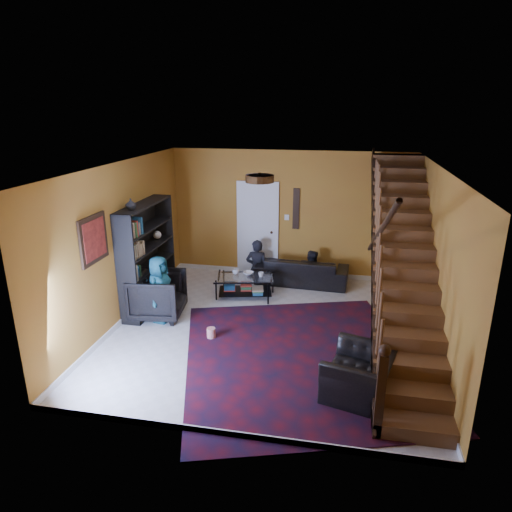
{
  "coord_description": "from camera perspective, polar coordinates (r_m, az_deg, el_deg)",
  "views": [
    {
      "loc": [
        1.16,
        -7.0,
        3.72
      ],
      "look_at": [
        -0.29,
        0.4,
        1.2
      ],
      "focal_mm": 32.0,
      "sensor_mm": 36.0,
      "label": 1
    }
  ],
  "objects": [
    {
      "name": "person_adult_a",
      "position": [
        10.14,
        0.12,
        -1.66
      ],
      "size": [
        0.51,
        0.34,
        1.36
      ],
      "primitive_type": "imported",
      "rotation": [
        0.0,
        0.0,
        3.18
      ],
      "color": "black",
      "rests_on": "sofa"
    },
    {
      "name": "vase",
      "position": [
        8.1,
        -15.39,
        6.26
      ],
      "size": [
        0.18,
        0.18,
        0.19
      ],
      "primitive_type": "imported",
      "color": "#999999",
      "rests_on": "bookshelf"
    },
    {
      "name": "sofa",
      "position": [
        9.94,
        5.73,
        -1.81
      ],
      "size": [
        2.02,
        0.89,
        0.58
      ],
      "primitive_type": "imported",
      "rotation": [
        0.0,
        0.0,
        3.08
      ],
      "color": "black",
      "rests_on": "floor"
    },
    {
      "name": "rug",
      "position": [
        7.2,
        5.6,
        -12.6
      ],
      "size": [
        4.47,
        4.79,
        0.02
      ],
      "primitive_type": "cube",
      "rotation": [
        0.0,
        0.0,
        0.3
      ],
      "color": "#460C16",
      "rests_on": "floor"
    },
    {
      "name": "door",
      "position": [
        10.26,
        0.22,
        3.25
      ],
      "size": [
        0.82,
        0.05,
        2.05
      ],
      "primitive_type": "cube",
      "color": "silver",
      "rests_on": "floor"
    },
    {
      "name": "floor",
      "position": [
        8.01,
        1.48,
        -9.2
      ],
      "size": [
        5.5,
        5.5,
        0.0
      ],
      "primitive_type": "plane",
      "color": "beige",
      "rests_on": "ground"
    },
    {
      "name": "bowl",
      "position": [
        9.28,
        -0.98,
        -2.15
      ],
      "size": [
        0.24,
        0.24,
        0.05
      ],
      "primitive_type": "imported",
      "rotation": [
        0.0,
        0.0,
        -0.23
      ],
      "color": "#999999",
      "rests_on": "coffee_table"
    },
    {
      "name": "coffee_table",
      "position": [
        9.23,
        -1.38,
        -3.65
      ],
      "size": [
        1.22,
        0.88,
        0.42
      ],
      "rotation": [
        0.0,
        0.0,
        0.22
      ],
      "color": "black",
      "rests_on": "floor"
    },
    {
      "name": "person_child",
      "position": [
        8.26,
        -11.97,
        -4.06
      ],
      "size": [
        0.5,
        0.66,
        1.21
      ],
      "primitive_type": "imported",
      "rotation": [
        0.0,
        0.0,
        1.36
      ],
      "color": "#195460",
      "rests_on": "armchair_left"
    },
    {
      "name": "wall_hanging",
      "position": [
        10.02,
        5.04,
        5.9
      ],
      "size": [
        0.14,
        0.03,
        0.9
      ],
      "primitive_type": "cube",
      "color": "black",
      "rests_on": "room"
    },
    {
      "name": "cup_a",
      "position": [
        9.3,
        -2.55,
        -1.97
      ],
      "size": [
        0.15,
        0.15,
        0.1
      ],
      "primitive_type": "imported",
      "rotation": [
        0.0,
        0.0,
        0.21
      ],
      "color": "#999999",
      "rests_on": "coffee_table"
    },
    {
      "name": "armchair_right",
      "position": [
        6.39,
        12.77,
        -14.23
      ],
      "size": [
        1.06,
        1.15,
        0.62
      ],
      "primitive_type": "imported",
      "rotation": [
        0.0,
        0.0,
        -1.84
      ],
      "color": "black",
      "rests_on": "floor"
    },
    {
      "name": "room",
      "position": [
        9.43,
        -5.17,
        -4.49
      ],
      "size": [
        5.5,
        5.5,
        5.5
      ],
      "color": "#A66325",
      "rests_on": "ground"
    },
    {
      "name": "person_adult_b",
      "position": [
        10.02,
        6.83,
        -2.55
      ],
      "size": [
        0.58,
        0.45,
        1.19
      ],
      "primitive_type": "imported",
      "rotation": [
        0.0,
        0.0,
        3.13
      ],
      "color": "black",
      "rests_on": "sofa"
    },
    {
      "name": "bookshelf",
      "position": [
        8.83,
        -13.37,
        -0.22
      ],
      "size": [
        0.35,
        1.8,
        2.0
      ],
      "color": "black",
      "rests_on": "floor"
    },
    {
      "name": "armchair_left",
      "position": [
        8.49,
        -12.14,
        -4.83
      ],
      "size": [
        1.01,
        0.99,
        0.83
      ],
      "primitive_type": "imported",
      "rotation": [
        0.0,
        0.0,
        1.69
      ],
      "color": "black",
      "rests_on": "floor"
    },
    {
      "name": "framed_picture",
      "position": [
        7.41,
        -19.65,
        1.98
      ],
      "size": [
        0.04,
        0.74,
        0.74
      ],
      "primitive_type": "cube",
      "color": "maroon",
      "rests_on": "room"
    },
    {
      "name": "popcorn_bucket",
      "position": [
        7.73,
        -5.62,
        -9.52
      ],
      "size": [
        0.19,
        0.19,
        0.17
      ],
      "primitive_type": "cylinder",
      "rotation": [
        0.0,
        0.0,
        0.36
      ],
      "color": "red",
      "rests_on": "rug"
    },
    {
      "name": "staircase",
      "position": [
        7.43,
        17.92,
        -0.64
      ],
      "size": [
        0.95,
        5.02,
        3.18
      ],
      "color": "brown",
      "rests_on": "floor"
    },
    {
      "name": "ceiling_fixture",
      "position": [
        6.38,
        0.46,
        9.65
      ],
      "size": [
        0.4,
        0.4,
        0.1
      ],
      "primitive_type": "cylinder",
      "color": "#3F2814",
      "rests_on": "room"
    },
    {
      "name": "cup_b",
      "position": [
        9.13,
        0.61,
        -2.35
      ],
      "size": [
        0.11,
        0.11,
        0.1
      ],
      "primitive_type": "imported",
      "rotation": [
        0.0,
        0.0,
        0.05
      ],
      "color": "#999999",
      "rests_on": "coffee_table"
    }
  ]
}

